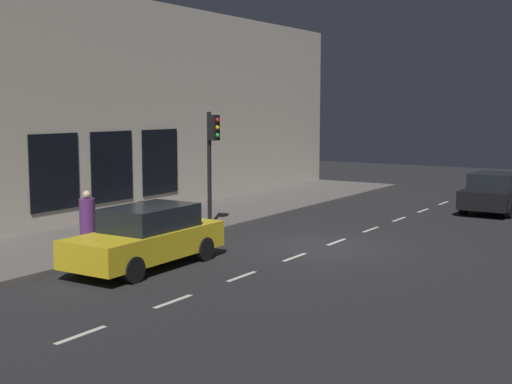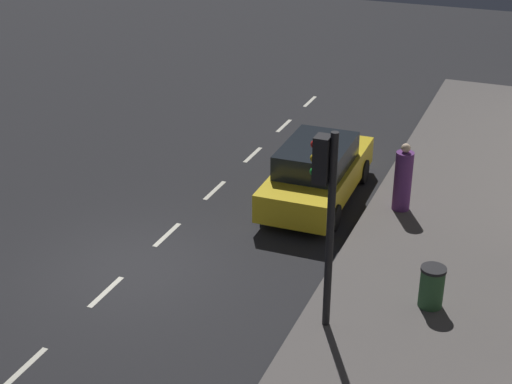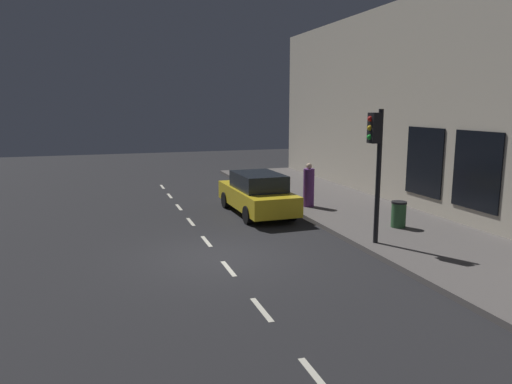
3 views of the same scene
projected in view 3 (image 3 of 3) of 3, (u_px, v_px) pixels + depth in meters
name	position (u px, v px, depth m)	size (l,w,h in m)	color
ground_plane	(219.00, 257.00, 13.07)	(60.00, 60.00, 0.00)	#232326
sidewalk	(414.00, 235.00, 14.97)	(4.50, 32.00, 0.15)	#5B5654
building_facade	(490.00, 106.00, 15.04)	(0.65, 32.00, 8.13)	beige
lane_centre_line	(229.00, 268.00, 12.13)	(0.12, 27.20, 0.01)	beige
traffic_light	(376.00, 152.00, 13.41)	(0.49, 0.32, 3.82)	black
parked_car_1	(257.00, 193.00, 18.10)	(1.94, 4.61, 1.58)	gold
pedestrian_0	(309.00, 187.00, 18.76)	(0.60, 0.60, 1.71)	#5B2D70
trash_bin	(399.00, 214.00, 15.61)	(0.49, 0.49, 0.85)	#2D5633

